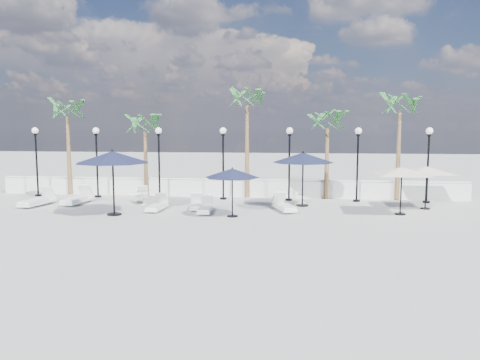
# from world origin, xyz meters

# --- Properties ---
(ground) EXTENTS (100.00, 100.00, 0.00)m
(ground) POSITION_xyz_m (0.00, 0.00, 0.00)
(ground) COLOR #A6A7A2
(ground) RESTS_ON ground
(balustrade) EXTENTS (26.00, 0.30, 1.01)m
(balustrade) POSITION_xyz_m (0.00, 7.50, 0.47)
(balustrade) COLOR silver
(balustrade) RESTS_ON ground
(lamppost_0) EXTENTS (0.36, 0.36, 3.84)m
(lamppost_0) POSITION_xyz_m (-10.50, 6.50, 2.49)
(lamppost_0) COLOR black
(lamppost_0) RESTS_ON ground
(lamppost_1) EXTENTS (0.36, 0.36, 3.84)m
(lamppost_1) POSITION_xyz_m (-7.00, 6.50, 2.49)
(lamppost_1) COLOR black
(lamppost_1) RESTS_ON ground
(lamppost_2) EXTENTS (0.36, 0.36, 3.84)m
(lamppost_2) POSITION_xyz_m (-3.50, 6.50, 2.49)
(lamppost_2) COLOR black
(lamppost_2) RESTS_ON ground
(lamppost_3) EXTENTS (0.36, 0.36, 3.84)m
(lamppost_3) POSITION_xyz_m (0.00, 6.50, 2.49)
(lamppost_3) COLOR black
(lamppost_3) RESTS_ON ground
(lamppost_4) EXTENTS (0.36, 0.36, 3.84)m
(lamppost_4) POSITION_xyz_m (3.50, 6.50, 2.49)
(lamppost_4) COLOR black
(lamppost_4) RESTS_ON ground
(lamppost_5) EXTENTS (0.36, 0.36, 3.84)m
(lamppost_5) POSITION_xyz_m (7.00, 6.50, 2.49)
(lamppost_5) COLOR black
(lamppost_5) RESTS_ON ground
(lamppost_6) EXTENTS (0.36, 0.36, 3.84)m
(lamppost_6) POSITION_xyz_m (10.50, 6.50, 2.49)
(lamppost_6) COLOR black
(lamppost_6) RESTS_ON ground
(palm_0) EXTENTS (2.60, 2.60, 5.50)m
(palm_0) POSITION_xyz_m (-9.00, 7.30, 4.53)
(palm_0) COLOR brown
(palm_0) RESTS_ON ground
(palm_1) EXTENTS (2.60, 2.60, 4.70)m
(palm_1) POSITION_xyz_m (-4.50, 7.30, 3.75)
(palm_1) COLOR brown
(palm_1) RESTS_ON ground
(palm_2) EXTENTS (2.60, 2.60, 6.10)m
(palm_2) POSITION_xyz_m (1.20, 7.30, 5.12)
(palm_2) COLOR brown
(palm_2) RESTS_ON ground
(palm_3) EXTENTS (2.60, 2.60, 4.90)m
(palm_3) POSITION_xyz_m (5.50, 7.30, 3.95)
(palm_3) COLOR brown
(palm_3) RESTS_ON ground
(palm_4) EXTENTS (2.60, 2.60, 5.70)m
(palm_4) POSITION_xyz_m (9.20, 7.30, 4.73)
(palm_4) COLOR brown
(palm_4) RESTS_ON ground
(lounger_0) EXTENTS (1.01, 2.23, 0.81)m
(lounger_0) POSITION_xyz_m (-8.76, 3.38, 0.27)
(lounger_0) COLOR silver
(lounger_0) RESTS_ON ground
(lounger_1) EXTENTS (0.88, 1.79, 0.64)m
(lounger_1) POSITION_xyz_m (-4.23, 5.58, 0.22)
(lounger_1) COLOR silver
(lounger_1) RESTS_ON ground
(lounger_2) EXTENTS (0.83, 1.76, 0.63)m
(lounger_2) POSITION_xyz_m (-0.84, 3.36, 0.21)
(lounger_2) COLOR silver
(lounger_2) RESTS_ON ground
(lounger_3) EXTENTS (0.90, 2.22, 0.81)m
(lounger_3) POSITION_xyz_m (-7.06, 4.11, 0.27)
(lounger_3) COLOR silver
(lounger_3) RESTS_ON ground
(lounger_4) EXTENTS (0.66, 1.81, 0.67)m
(lounger_4) POSITION_xyz_m (-2.55, 2.77, 0.23)
(lounger_4) COLOR silver
(lounger_4) RESTS_ON ground
(lounger_5) EXTENTS (0.64, 1.73, 0.64)m
(lounger_5) POSITION_xyz_m (-0.22, 2.47, 0.21)
(lounger_5) COLOR silver
(lounger_5) RESTS_ON ground
(lounger_6) EXTENTS (1.23, 2.04, 0.73)m
(lounger_6) POSITION_xyz_m (3.30, 3.32, 0.24)
(lounger_6) COLOR silver
(lounger_6) RESTS_ON ground
(side_table_0) EXTENTS (0.59, 0.59, 0.57)m
(side_table_0) POSITION_xyz_m (-4.04, 5.20, 0.34)
(side_table_0) COLOR silver
(side_table_0) RESTS_ON ground
(side_table_1) EXTENTS (0.48, 0.48, 0.46)m
(side_table_1) POSITION_xyz_m (-3.72, 4.36, 0.28)
(side_table_1) COLOR silver
(side_table_1) RESTS_ON ground
(side_table_2) EXTENTS (0.47, 0.47, 0.46)m
(side_table_2) POSITION_xyz_m (4.17, 5.65, 0.28)
(side_table_2) COLOR silver
(side_table_2) RESTS_ON ground
(parasol_navy_left) EXTENTS (3.27, 3.27, 2.88)m
(parasol_navy_left) POSITION_xyz_m (-4.14, 1.54, 2.54)
(parasol_navy_left) COLOR black
(parasol_navy_left) RESTS_ON ground
(parasol_navy_mid) EXTENTS (2.40, 2.40, 2.15)m
(parasol_navy_mid) POSITION_xyz_m (1.10, 1.75, 1.89)
(parasol_navy_mid) COLOR black
(parasol_navy_mid) RESTS_ON ground
(parasol_navy_right) EXTENTS (3.00, 3.00, 2.69)m
(parasol_navy_right) POSITION_xyz_m (4.17, 4.85, 2.36)
(parasol_navy_right) COLOR black
(parasol_navy_right) RESTS_ON ground
(parasol_cream_sq_a) EXTENTS (4.41, 4.41, 2.16)m
(parasol_cream_sq_a) POSITION_xyz_m (9.94, 4.63, 2.00)
(parasol_cream_sq_a) COLOR black
(parasol_cream_sq_a) RESTS_ON ground
(parasol_cream_sq_b) EXTENTS (4.53, 4.53, 2.27)m
(parasol_cream_sq_b) POSITION_xyz_m (8.44, 3.05, 2.10)
(parasol_cream_sq_b) COLOR black
(parasol_cream_sq_b) RESTS_ON ground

